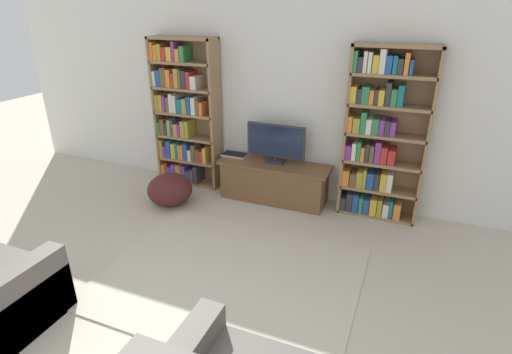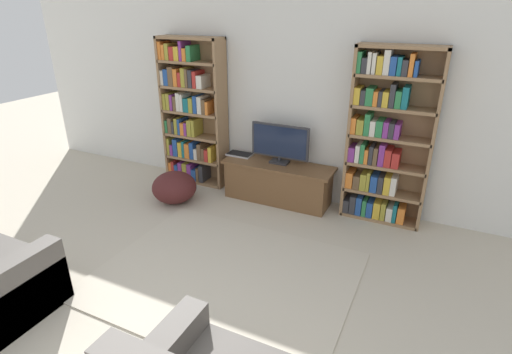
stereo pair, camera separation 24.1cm
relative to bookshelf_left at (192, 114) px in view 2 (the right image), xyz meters
The scene contains 8 objects.
wall_back 1.57m from the bookshelf_left, ahead, with size 8.80×0.06×2.60m.
bookshelf_left is the anchor object (origin of this frame).
bookshelf_right 2.67m from the bookshelf_left, ahead, with size 0.94×0.30×2.06m.
tv_stand 1.58m from the bookshelf_left, ahead, with size 1.47×0.47×0.52m.
television 1.41m from the bookshelf_left, ahead, with size 0.78×0.16×0.52m.
laptop 0.91m from the bookshelf_left, ahead, with size 0.35×0.20×0.03m.
area_rug 2.63m from the bookshelf_left, 49.71° to the right, with size 2.41×1.94×0.02m.
beanbag_ottoman 1.10m from the bookshelf_left, 77.33° to the right, with size 0.59×0.59×0.41m, color #4C1E1E.
Camera 2 is at (1.70, -0.56, 2.45)m, focal length 28.00 mm.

